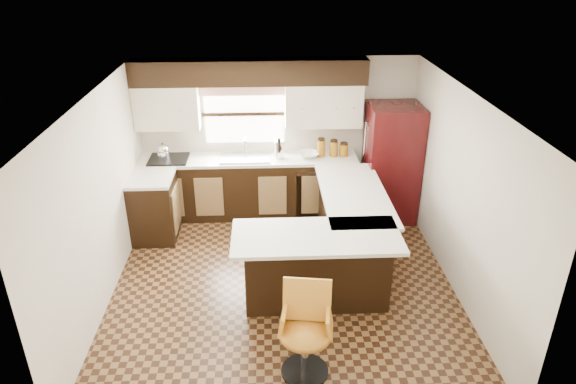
{
  "coord_description": "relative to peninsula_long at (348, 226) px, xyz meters",
  "views": [
    {
      "loc": [
        -0.19,
        -5.35,
        3.85
      ],
      "look_at": [
        0.08,
        0.45,
        1.06
      ],
      "focal_mm": 32.0,
      "sensor_mm": 36.0,
      "label": 1
    }
  ],
  "objects": [
    {
      "name": "base_cab_left",
      "position": [
        -2.7,
        0.62,
        0.0
      ],
      "size": [
        0.6,
        0.7,
        0.9
      ],
      "primitive_type": "cube",
      "color": "black",
      "rests_on": "floor"
    },
    {
      "name": "window_pane",
      "position": [
        -1.4,
        1.56,
        1.1
      ],
      "size": [
        1.2,
        0.02,
        0.9
      ],
      "primitive_type": "cube",
      "color": "white",
      "rests_on": "wall_back"
    },
    {
      "name": "wall_back",
      "position": [
        -0.9,
        1.58,
        0.75
      ],
      "size": [
        4.4,
        0.0,
        4.4
      ],
      "primitive_type": "plane",
      "rotation": [
        1.57,
        0.0,
        0.0
      ],
      "color": "beige",
      "rests_on": "floor"
    },
    {
      "name": "wall_front",
      "position": [
        -0.9,
        -2.83,
        0.75
      ],
      "size": [
        4.4,
        0.0,
        4.4
      ],
      "primitive_type": "plane",
      "rotation": [
        -1.57,
        0.0,
        0.0
      ],
      "color": "beige",
      "rests_on": "floor"
    },
    {
      "name": "counter_back",
      "position": [
        -1.35,
        1.28,
        0.47
      ],
      "size": [
        3.3,
        0.6,
        0.04
      ],
      "primitive_type": "cube",
      "color": "silver",
      "rests_on": "base_cab_back"
    },
    {
      "name": "cooktop",
      "position": [
        -2.55,
        1.25,
        0.51
      ],
      "size": [
        0.58,
        0.5,
        0.02
      ],
      "primitive_type": "cube",
      "color": "black",
      "rests_on": "counter_back"
    },
    {
      "name": "counter_left",
      "position": [
        -2.7,
        0.62,
        0.47
      ],
      "size": [
        0.6,
        0.7,
        0.04
      ],
      "primitive_type": "cube",
      "color": "silver",
      "rests_on": "base_cab_left"
    },
    {
      "name": "ceiling",
      "position": [
        -0.9,
        -0.62,
        1.95
      ],
      "size": [
        4.4,
        4.4,
        0.0
      ],
      "primitive_type": "plane",
      "rotation": [
        3.14,
        0.0,
        0.0
      ],
      "color": "silver",
      "rests_on": "wall_back"
    },
    {
      "name": "mixing_bowl",
      "position": [
        -0.44,
        1.28,
        0.53
      ],
      "size": [
        0.36,
        0.36,
        0.07
      ],
      "primitive_type": "imported",
      "rotation": [
        0.0,
        0.0,
        0.19
      ],
      "color": "white",
      "rests_on": "counter_back"
    },
    {
      "name": "upper_cab_left",
      "position": [
        -2.52,
        1.4,
        1.27
      ],
      "size": [
        0.94,
        0.35,
        0.64
      ],
      "primitive_type": "cube",
      "color": "beige",
      "rests_on": "wall_back"
    },
    {
      "name": "soffit",
      "position": [
        -1.3,
        1.4,
        1.77
      ],
      "size": [
        3.4,
        0.35,
        0.36
      ],
      "primitive_type": "cube",
      "color": "black",
      "rests_on": "wall_back"
    },
    {
      "name": "refrigerator",
      "position": [
        0.8,
        1.1,
        0.44
      ],
      "size": [
        0.76,
        0.73,
        1.78
      ],
      "primitive_type": "cube",
      "color": "#36090A",
      "rests_on": "floor"
    },
    {
      "name": "canister_med",
      "position": [
        -0.06,
        1.3,
        0.61
      ],
      "size": [
        0.13,
        0.13,
        0.23
      ],
      "primitive_type": "cylinder",
      "color": "#895D0E",
      "rests_on": "counter_back"
    },
    {
      "name": "counter_pen_return",
      "position": [
        -0.55,
        -1.06,
        0.47
      ],
      "size": [
        1.89,
        0.84,
        0.04
      ],
      "primitive_type": "cube",
      "color": "silver",
      "rests_on": "peninsula_return"
    },
    {
      "name": "canister_small",
      "position": [
        0.1,
        1.3,
        0.59
      ],
      "size": [
        0.13,
        0.13,
        0.18
      ],
      "primitive_type": "cylinder",
      "color": "#895D0E",
      "rests_on": "counter_back"
    },
    {
      "name": "canister_large",
      "position": [
        -0.25,
        1.3,
        0.63
      ],
      "size": [
        0.13,
        0.13,
        0.26
      ],
      "primitive_type": "cylinder",
      "color": "#895D0E",
      "rests_on": "counter_back"
    },
    {
      "name": "bar_chair",
      "position": [
        -0.75,
        -2.15,
        0.03
      ],
      "size": [
        0.58,
        0.58,
        0.96
      ],
      "primitive_type": null,
      "rotation": [
        0.0,
        0.0,
        -0.14
      ],
      "color": "orange",
      "rests_on": "floor"
    },
    {
      "name": "dishwasher",
      "position": [
        -0.35,
        0.99,
        -0.02
      ],
      "size": [
        0.58,
        0.03,
        0.78
      ],
      "primitive_type": "cube",
      "color": "black",
      "rests_on": "floor"
    },
    {
      "name": "counter_pen_long",
      "position": [
        0.05,
        0.0,
        0.47
      ],
      "size": [
        0.84,
        1.95,
        0.04
      ],
      "primitive_type": "cube",
      "color": "silver",
      "rests_on": "peninsula_long"
    },
    {
      "name": "wall_right",
      "position": [
        1.2,
        -0.62,
        0.75
      ],
      "size": [
        0.0,
        4.4,
        4.4
      ],
      "primitive_type": "plane",
      "rotation": [
        1.57,
        0.0,
        -1.57
      ],
      "color": "beige",
      "rests_on": "floor"
    },
    {
      "name": "floor",
      "position": [
        -0.9,
        -0.62,
        -0.45
      ],
      "size": [
        4.4,
        4.4,
        0.0
      ],
      "primitive_type": "plane",
      "color": "#49301A",
      "rests_on": "ground"
    },
    {
      "name": "peninsula_long",
      "position": [
        0.0,
        0.0,
        0.0
      ],
      "size": [
        0.6,
        1.95,
        0.9
      ],
      "primitive_type": "cube",
      "color": "black",
      "rests_on": "floor"
    },
    {
      "name": "base_cab_back",
      "position": [
        -1.35,
        1.28,
        0.0
      ],
      "size": [
        3.3,
        0.6,
        0.9
      ],
      "primitive_type": "cube",
      "color": "black",
      "rests_on": "floor"
    },
    {
      "name": "valance",
      "position": [
        -1.4,
        1.52,
        1.49
      ],
      "size": [
        1.3,
        0.06,
        0.18
      ],
      "primitive_type": "cube",
      "color": "#D19B93",
      "rests_on": "wall_back"
    },
    {
      "name": "sink",
      "position": [
        -1.4,
        1.25,
        0.51
      ],
      "size": [
        0.75,
        0.45,
        0.03
      ],
      "primitive_type": "cube",
      "color": "#B2B2B7",
      "rests_on": "counter_back"
    },
    {
      "name": "kettle",
      "position": [
        -2.62,
        1.26,
        0.64
      ],
      "size": [
        0.18,
        0.18,
        0.24
      ],
      "primitive_type": null,
      "color": "silver",
      "rests_on": "cooktop"
    },
    {
      "name": "percolator",
      "position": [
        -0.89,
        1.28,
        0.63
      ],
      "size": [
        0.14,
        0.14,
        0.27
      ],
      "primitive_type": "cylinder",
      "color": "silver",
      "rests_on": "counter_back"
    },
    {
      "name": "upper_cab_right",
      "position": [
        -0.22,
        1.4,
        1.27
      ],
      "size": [
        1.14,
        0.35,
        0.64
      ],
      "primitive_type": "cube",
      "color": "beige",
      "rests_on": "wall_back"
    },
    {
      "name": "peninsula_return",
      "position": [
        -0.53,
        -0.97,
        0.0
      ],
      "size": [
        1.65,
        0.6,
        0.9
      ],
      "primitive_type": "cube",
      "color": "black",
      "rests_on": "floor"
    },
    {
      "name": "wall_left",
      "position": [
        -3.0,
        -0.62,
        0.75
      ],
      "size": [
        0.0,
        4.4,
        4.4
      ],
      "primitive_type": "plane",
      "rotation": [
        1.57,
        0.0,
        1.57
      ],
      "color": "beige",
      "rests_on": "floor"
    }
  ]
}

